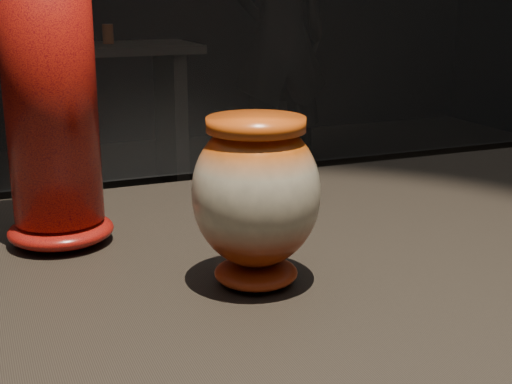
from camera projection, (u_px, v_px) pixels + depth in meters
main_vase at (256, 195)px, 0.77m from camera, size 0.16×0.16×0.19m
tall_vase at (49, 83)px, 0.87m from camera, size 0.18×0.18×0.43m
back_shelf at (29, 93)px, 4.16m from camera, size 2.00×0.60×0.90m
back_vase_mid at (41, 30)px, 4.04m from camera, size 0.25×0.25×0.19m
back_vase_right at (108, 34)px, 4.29m from camera, size 0.07×0.07×0.12m
visitor at (281, 37)px, 4.71m from camera, size 0.70×0.49×1.83m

